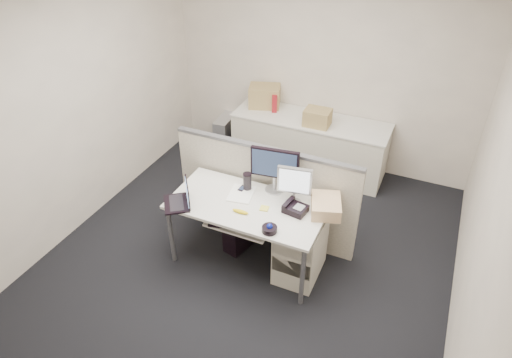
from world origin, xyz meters
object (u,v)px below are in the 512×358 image
at_px(laptop, 175,194).
at_px(desk_phone, 295,209).
at_px(desk, 247,209).
at_px(monitor_main, 275,170).

distance_m(laptop, desk_phone, 1.14).
relative_size(desk, monitor_main, 3.14).
relative_size(desk, laptop, 4.80).
height_order(laptop, desk_phone, laptop).
distance_m(desk, desk_phone, 0.48).
distance_m(desk, monitor_main, 0.46).
bearing_deg(laptop, desk, 77.93).
relative_size(desk, desk_phone, 7.15).
height_order(monitor_main, desk_phone, monitor_main).
distance_m(monitor_main, laptop, 0.98).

